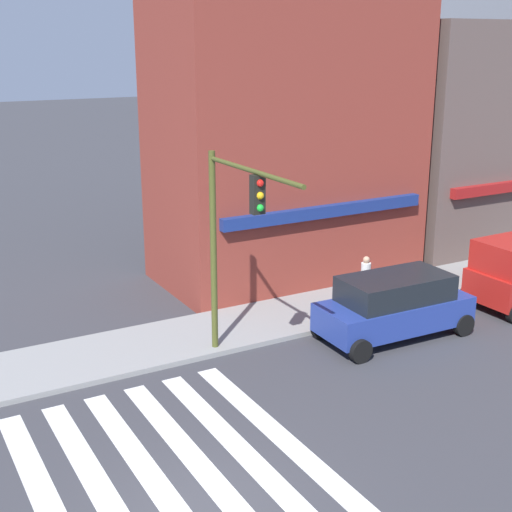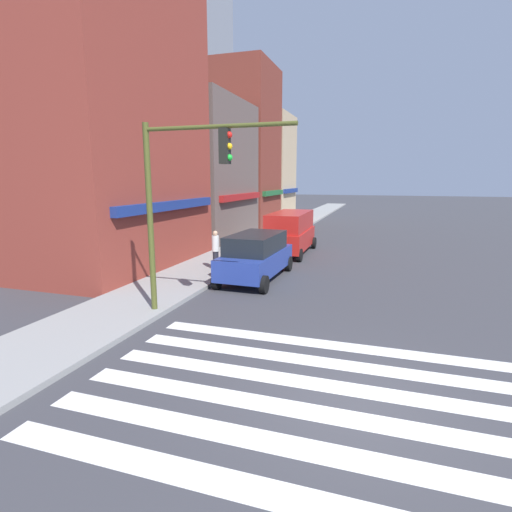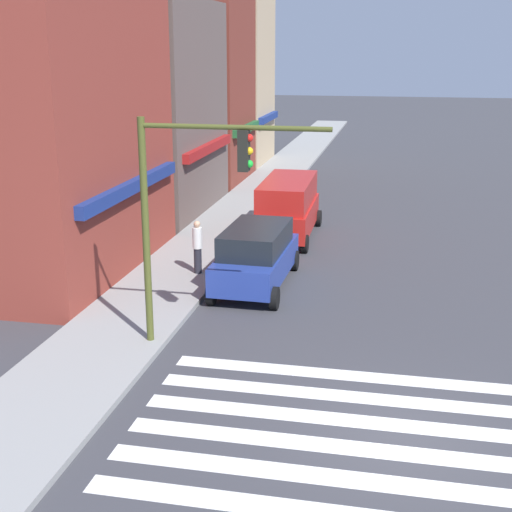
# 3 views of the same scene
# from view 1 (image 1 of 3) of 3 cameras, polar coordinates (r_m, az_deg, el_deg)

# --- Properties ---
(ground_plane) EXTENTS (200.00, 200.00, 0.00)m
(ground_plane) POSITION_cam_1_polar(r_m,az_deg,el_deg) (14.47, -4.09, -19.53)
(ground_plane) COLOR #38383D
(sidewalk_left) EXTENTS (120.00, 3.00, 0.15)m
(sidewalk_left) POSITION_cam_1_polar(r_m,az_deg,el_deg) (20.58, -13.17, -8.01)
(sidewalk_left) COLOR gray
(sidewalk_left) RESTS_ON ground_plane
(crosswalk_stripes) EXTENTS (5.75, 10.80, 0.01)m
(crosswalk_stripes) POSITION_cam_1_polar(r_m,az_deg,el_deg) (14.47, -4.09, -19.51)
(crosswalk_stripes) COLOR silver
(crosswalk_stripes) RESTS_ON ground_plane
(storefront_row) EXTENTS (31.44, 5.30, 13.68)m
(storefront_row) POSITION_cam_1_polar(r_m,az_deg,el_deg) (32.77, 18.46, 11.57)
(storefront_row) COLOR maroon
(storefront_row) RESTS_ON ground_plane
(traffic_signal) EXTENTS (0.32, 4.59, 5.78)m
(traffic_signal) POSITION_cam_1_polar(r_m,az_deg,el_deg) (18.49, -2.00, 2.43)
(traffic_signal) COLOR #474C1E
(traffic_signal) RESTS_ON ground_plane
(suv_blue) EXTENTS (4.75, 2.12, 1.94)m
(suv_blue) POSITION_cam_1_polar(r_m,az_deg,el_deg) (21.65, 11.02, -3.86)
(suv_blue) COLOR navy
(suv_blue) RESTS_ON ground_plane
(pedestrian_white_shirt) EXTENTS (0.32, 0.32, 1.77)m
(pedestrian_white_shirt) POSITION_cam_1_polar(r_m,az_deg,el_deg) (23.44, 8.74, -2.01)
(pedestrian_white_shirt) COLOR #23232D
(pedestrian_white_shirt) RESTS_ON sidewalk_left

